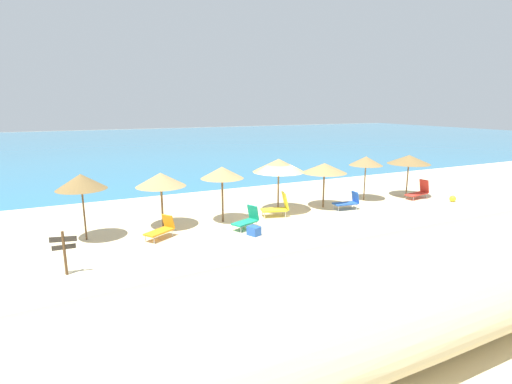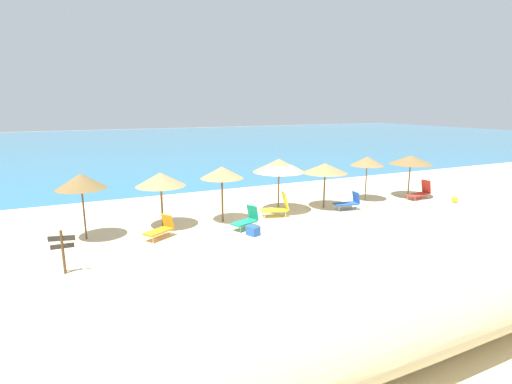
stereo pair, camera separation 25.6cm
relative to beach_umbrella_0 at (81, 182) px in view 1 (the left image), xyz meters
name	(u,v)px [view 1 (the left image)]	position (x,y,z in m)	size (l,w,h in m)	color
ground_plane	(283,217)	(9.05, -0.68, -2.47)	(160.00, 160.00, 0.00)	beige
sea_water	(138,143)	(9.05, 42.87, -2.47)	(160.00, 72.01, 0.01)	teal
dune_ridge	(422,280)	(7.60, -10.48, -1.40)	(40.94, 4.62, 2.14)	#C9B586
beach_umbrella_0	(81,182)	(0.00, 0.00, 0.00)	(2.01, 2.01, 2.79)	brown
beach_umbrella_1	(161,180)	(3.27, 0.31, -0.24)	(2.24, 2.24, 2.55)	brown
beach_umbrella_2	(222,173)	(6.08, -0.04, -0.07)	(2.04, 2.04, 2.69)	brown
beach_umbrella_3	(279,165)	(9.39, 0.44, -0.01)	(2.69, 2.69, 2.80)	brown
beach_umbrella_4	(324,168)	(12.03, 0.10, -0.29)	(2.42, 2.42, 2.46)	brown
beach_umbrella_5	(366,161)	(15.26, 0.52, -0.15)	(1.94, 1.94, 2.59)	brown
beach_umbrella_6	(409,160)	(18.16, 0.02, -0.17)	(2.53, 2.53, 2.57)	brown
lounge_chair_0	(278,207)	(8.92, -0.40, -1.96)	(1.48, 1.00, 1.23)	yellow
lounge_chair_1	(348,202)	(13.00, -0.83, -2.05)	(1.41, 0.76, 0.96)	blue
lounge_chair_2	(248,219)	(6.73, -1.50, -2.05)	(1.41, 1.04, 1.02)	#199972
lounge_chair_3	(419,192)	(18.53, -0.60, -2.07)	(1.73, 0.84, 1.09)	red
lounge_chair_4	(162,229)	(2.90, -1.16, -2.07)	(1.42, 1.20, 0.93)	orange
wooden_signpost	(64,249)	(-0.77, -3.46, -1.55)	(0.82, 0.23, 1.51)	brown
beach_ball	(453,199)	(19.59, -2.12, -2.29)	(0.36, 0.36, 0.36)	yellow
cooler_box	(254,231)	(6.57, -2.52, -2.27)	(0.52, 0.40, 0.39)	blue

